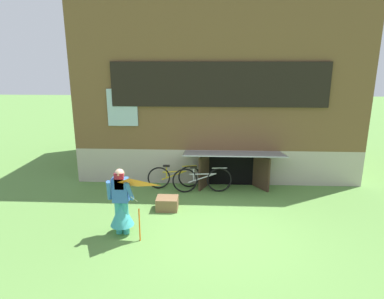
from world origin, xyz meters
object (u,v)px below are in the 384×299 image
Objects in this scene: person at (121,207)px; wooden_crate at (167,203)px; bicycle_silver at (202,180)px; kite at (130,195)px; bicycle_yellow at (174,177)px.

wooden_crate is at bearing 32.17° from person.
wooden_crate is at bearing -131.99° from bicycle_silver.
wooden_crate is (0.84, 1.29, -0.47)m from person.
person is at bearing 122.77° from kite.
kite reaches higher than bicycle_yellow.
person reaches higher than bicycle_silver.
bicycle_yellow is 2.88× the size of wooden_crate.
bicycle_silver is 1.50m from wooden_crate.
bicycle_yellow is at bearing 154.66° from bicycle_silver.
kite reaches higher than wooden_crate.
person is 0.87× the size of bicycle_silver.
person is 3.03m from bicycle_silver.
person reaches higher than wooden_crate.
wooden_crate is (-0.87, -1.20, -0.22)m from bicycle_silver.
wooden_crate is at bearing -101.52° from bicycle_yellow.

